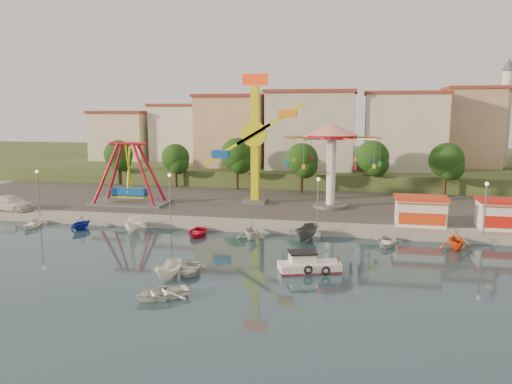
% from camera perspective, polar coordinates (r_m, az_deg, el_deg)
% --- Properties ---
extents(ground, '(200.00, 200.00, 0.00)m').
position_cam_1_polar(ground, '(41.19, -5.74, -8.61)').
color(ground, '#132A36').
rests_on(ground, ground).
extents(quay_deck, '(200.00, 100.00, 0.60)m').
position_cam_1_polar(quay_deck, '(100.83, 4.66, 2.36)').
color(quay_deck, '#9E998E').
rests_on(quay_deck, ground).
extents(asphalt_pad, '(90.00, 28.00, 0.01)m').
position_cam_1_polar(asphalt_pad, '(69.45, 1.53, -0.59)').
color(asphalt_pad, '#4C4944').
rests_on(asphalt_pad, quay_deck).
extents(hill_terrace, '(200.00, 60.00, 3.00)m').
position_cam_1_polar(hill_terrace, '(105.63, 4.99, 3.33)').
color(hill_terrace, '#384C26').
rests_on(hill_terrace, ground).
extents(pirate_ship_ride, '(10.00, 5.00, 8.00)m').
position_cam_1_polar(pirate_ship_ride, '(65.97, -14.32, 1.91)').
color(pirate_ship_ride, '#59595E').
rests_on(pirate_ship_ride, quay_deck).
extents(kamikaze_tower, '(8.77, 3.10, 16.50)m').
position_cam_1_polar(kamikaze_tower, '(63.76, 0.26, 5.52)').
color(kamikaze_tower, '#59595E').
rests_on(kamikaze_tower, quay_deck).
extents(wave_swinger, '(11.60, 11.60, 10.40)m').
position_cam_1_polar(wave_swinger, '(62.08, 8.65, 5.16)').
color(wave_swinger, '#59595E').
rests_on(wave_swinger, quay_deck).
extents(booth_left, '(5.40, 3.78, 3.08)m').
position_cam_1_polar(booth_left, '(55.31, 18.27, -2.04)').
color(booth_left, white).
rests_on(booth_left, quay_deck).
extents(booth_mid, '(5.40, 3.78, 3.08)m').
position_cam_1_polar(booth_mid, '(56.91, 26.51, -2.26)').
color(booth_mid, white).
rests_on(booth_mid, quay_deck).
extents(lamp_post_0, '(0.14, 0.14, 5.00)m').
position_cam_1_polar(lamp_post_0, '(62.49, -23.61, -0.20)').
color(lamp_post_0, '#59595E').
rests_on(lamp_post_0, quay_deck).
extents(lamp_post_1, '(0.14, 0.14, 5.00)m').
position_cam_1_polar(lamp_post_1, '(54.94, -9.79, -0.78)').
color(lamp_post_1, '#59595E').
rests_on(lamp_post_1, quay_deck).
extents(lamp_post_2, '(0.14, 0.14, 5.00)m').
position_cam_1_polar(lamp_post_2, '(51.42, 7.08, -1.41)').
color(lamp_post_2, '#59595E').
rests_on(lamp_post_2, quay_deck).
extents(lamp_post_3, '(0.14, 0.14, 5.00)m').
position_cam_1_polar(lamp_post_3, '(52.74, 24.69, -1.94)').
color(lamp_post_3, '#59595E').
rests_on(lamp_post_3, quay_deck).
extents(tree_0, '(4.60, 4.60, 7.19)m').
position_cam_1_polar(tree_0, '(83.68, -15.46, 4.15)').
color(tree_0, '#382314').
rests_on(tree_0, quay_deck).
extents(tree_1, '(4.35, 4.35, 6.80)m').
position_cam_1_polar(tree_1, '(79.01, -9.19, 3.88)').
color(tree_1, '#382314').
rests_on(tree_1, quay_deck).
extents(tree_2, '(5.02, 5.02, 7.85)m').
position_cam_1_polar(tree_2, '(75.60, -2.18, 4.29)').
color(tree_2, '#382314').
rests_on(tree_2, quay_deck).
extents(tree_3, '(4.68, 4.68, 7.32)m').
position_cam_1_polar(tree_3, '(72.51, 5.27, 3.74)').
color(tree_3, '#382314').
rests_on(tree_3, quay_deck).
extents(tree_4, '(4.86, 4.86, 7.60)m').
position_cam_1_polar(tree_4, '(75.09, 13.15, 3.88)').
color(tree_4, '#382314').
rests_on(tree_4, quay_deck).
extents(tree_5, '(4.83, 4.83, 7.54)m').
position_cam_1_polar(tree_5, '(74.27, 20.93, 3.42)').
color(tree_5, '#382314').
rests_on(tree_5, quay_deck).
extents(building_0, '(9.26, 9.53, 11.87)m').
position_cam_1_polar(building_0, '(94.91, -17.08, 6.76)').
color(building_0, beige).
rests_on(building_0, hill_terrace).
extents(building_1, '(12.33, 9.01, 8.63)m').
position_cam_1_polar(building_1, '(94.86, -9.04, 6.08)').
color(building_1, silver).
rests_on(building_1, hill_terrace).
extents(building_2, '(11.95, 9.28, 11.23)m').
position_cam_1_polar(building_2, '(91.61, -1.15, 6.89)').
color(building_2, tan).
rests_on(building_2, hill_terrace).
extents(building_3, '(12.59, 10.50, 9.20)m').
position_cam_1_polar(building_3, '(86.54, 7.39, 5.99)').
color(building_3, beige).
rests_on(building_3, hill_terrace).
extents(building_4, '(10.75, 9.23, 9.24)m').
position_cam_1_polar(building_4, '(90.03, 16.17, 5.84)').
color(building_4, beige).
rests_on(building_4, hill_terrace).
extents(building_5, '(12.77, 10.96, 11.21)m').
position_cam_1_polar(building_5, '(90.20, 24.79, 5.98)').
color(building_5, tan).
rests_on(building_5, hill_terrace).
extents(minaret, '(2.80, 2.80, 18.00)m').
position_cam_1_polar(minaret, '(94.55, 26.61, 8.37)').
color(minaret, silver).
rests_on(minaret, hill_terrace).
extents(cabin_motorboat, '(5.19, 3.35, 1.71)m').
position_cam_1_polar(cabin_motorboat, '(40.21, 5.94, -8.38)').
color(cabin_motorboat, white).
rests_on(cabin_motorboat, ground).
extents(rowboat_a, '(3.17, 3.94, 0.72)m').
position_cam_1_polar(rowboat_a, '(39.92, -7.59, -8.69)').
color(rowboat_a, silver).
rests_on(rowboat_a, ground).
extents(rowboat_b, '(4.63, 4.42, 0.78)m').
position_cam_1_polar(rowboat_b, '(35.25, -10.71, -11.23)').
color(rowboat_b, white).
rests_on(rowboat_b, ground).
extents(skiff, '(1.56, 3.60, 1.36)m').
position_cam_1_polar(skiff, '(38.65, -9.95, -8.87)').
color(skiff, white).
rests_on(skiff, ground).
extents(van, '(6.25, 3.10, 1.75)m').
position_cam_1_polar(van, '(67.41, -26.27, -1.14)').
color(van, white).
rests_on(van, quay_deck).
extents(moored_boat_0, '(3.34, 4.13, 0.76)m').
position_cam_1_polar(moored_boat_0, '(59.73, -24.24, -3.33)').
color(moored_boat_0, white).
rests_on(moored_boat_0, ground).
extents(moored_boat_1, '(2.98, 3.27, 1.49)m').
position_cam_1_polar(moored_boat_1, '(56.46, -19.39, -3.35)').
color(moored_boat_1, '#12249F').
rests_on(moored_boat_1, ground).
extents(moored_boat_2, '(2.39, 4.26, 1.55)m').
position_cam_1_polar(moored_boat_2, '(53.67, -13.87, -3.69)').
color(moored_boat_2, white).
rests_on(moored_boat_2, ground).
extents(moored_boat_3, '(2.96, 3.91, 0.76)m').
position_cam_1_polar(moored_boat_3, '(51.21, -6.72, -4.57)').
color(moored_boat_3, red).
rests_on(moored_boat_3, ground).
extents(moored_boat_4, '(3.30, 3.65, 1.68)m').
position_cam_1_polar(moored_boat_4, '(49.68, -0.58, -4.40)').
color(moored_boat_4, silver).
rests_on(moored_boat_4, ground).
extents(moored_boat_5, '(2.56, 4.44, 1.61)m').
position_cam_1_polar(moored_boat_5, '(48.87, 5.78, -4.72)').
color(moored_boat_5, '#525156').
rests_on(moored_boat_5, ground).
extents(moored_boat_6, '(3.28, 4.09, 0.75)m').
position_cam_1_polar(moored_boat_6, '(48.87, 14.69, -5.51)').
color(moored_boat_6, silver).
rests_on(moored_boat_6, ground).
extents(moored_boat_7, '(2.86, 3.31, 1.73)m').
position_cam_1_polar(moored_boat_7, '(49.52, 21.90, -5.11)').
color(moored_boat_7, '#EE5115').
rests_on(moored_boat_7, ground).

